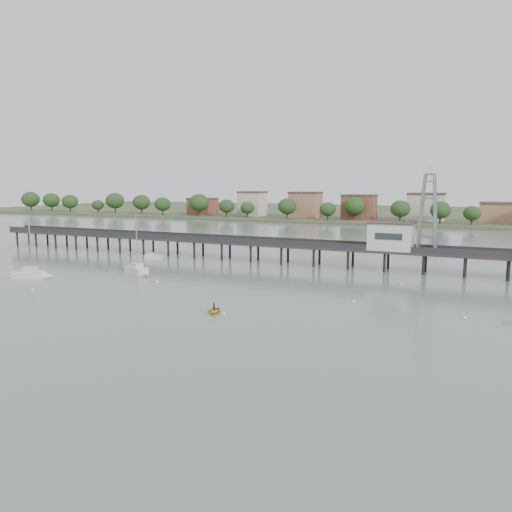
{
  "coord_description": "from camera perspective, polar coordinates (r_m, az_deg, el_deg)",
  "views": [
    {
      "loc": [
        41.23,
        -35.76,
        16.39
      ],
      "look_at": [
        5.22,
        42.0,
        4.0
      ],
      "focal_mm": 35.0,
      "sensor_mm": 36.0,
      "label": 1
    }
  ],
  "objects": [
    {
      "name": "ground_plane",
      "position": [
        56.98,
        -23.45,
        -9.19
      ],
      "size": [
        500.0,
        500.0,
        0.0
      ],
      "primitive_type": "plane",
      "color": "slate",
      "rests_on": "ground"
    },
    {
      "name": "pier",
      "position": [
        105.02,
        1.54,
        1.34
      ],
      "size": [
        150.0,
        5.0,
        5.5
      ],
      "color": "#2D2823",
      "rests_on": "ground"
    },
    {
      "name": "pier_building",
      "position": [
        97.61,
        15.16,
        2.22
      ],
      "size": [
        8.4,
        5.4,
        5.3
      ],
      "color": "silver",
      "rests_on": "ground"
    },
    {
      "name": "lattice_tower",
      "position": [
        96.4,
        19.08,
        4.63
      ],
      "size": [
        3.2,
        3.2,
        15.5
      ],
      "color": "slate",
      "rests_on": "ground"
    },
    {
      "name": "sailboat_b",
      "position": [
        93.31,
        -13.18,
        -1.7
      ],
      "size": [
        7.12,
        4.51,
        11.5
      ],
      "rotation": [
        0.0,
        0.0,
        -0.4
      ],
      "color": "silver",
      "rests_on": "ground"
    },
    {
      "name": "sailboat_a",
      "position": [
        95.46,
        -23.92,
        -1.97
      ],
      "size": [
        6.8,
        4.1,
        10.99
      ],
      "rotation": [
        0.0,
        0.0,
        0.36
      ],
      "color": "silver",
      "rests_on": "ground"
    },
    {
      "name": "white_tender",
      "position": [
        112.04,
        -11.62,
        -0.1
      ],
      "size": [
        4.31,
        2.57,
        1.57
      ],
      "rotation": [
        0.0,
        0.0,
        0.23
      ],
      "color": "silver",
      "rests_on": "ground"
    },
    {
      "name": "yellow_dinghy",
      "position": [
        64.85,
        -4.82,
        -6.44
      ],
      "size": [
        2.26,
        1.29,
        3.05
      ],
      "primitive_type": "imported",
      "rotation": [
        0.0,
        0.0,
        0.32
      ],
      "color": "gold",
      "rests_on": "ground"
    },
    {
      "name": "dinghy_occupant",
      "position": [
        64.85,
        -4.82,
        -6.44
      ],
      "size": [
        0.69,
        1.15,
        0.26
      ],
      "primitive_type": "imported",
      "rotation": [
        0.0,
        0.0,
        2.85
      ],
      "color": "black",
      "rests_on": "ground"
    },
    {
      "name": "mooring_buoys",
      "position": [
        76.81,
        -4.27,
        -4.05
      ],
      "size": [
        82.8,
        29.9,
        0.39
      ],
      "color": "#F4EABE",
      "rests_on": "ground"
    },
    {
      "name": "far_shore",
      "position": [
        278.78,
        16.44,
        4.72
      ],
      "size": [
        500.0,
        170.0,
        10.4
      ],
      "color": "#475133",
      "rests_on": "ground"
    }
  ]
}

